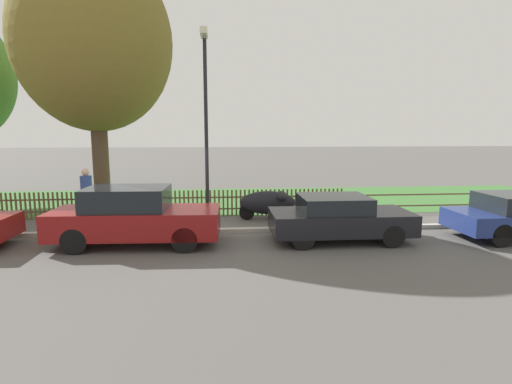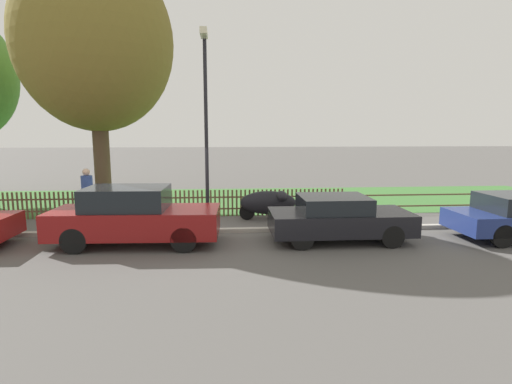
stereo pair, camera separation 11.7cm
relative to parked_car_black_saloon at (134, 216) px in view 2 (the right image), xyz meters
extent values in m
plane|color=#565451|center=(0.61, 1.00, -0.78)|extent=(120.00, 120.00, 0.00)
cube|color=#B2ADA3|center=(0.61, 1.10, -0.72)|extent=(34.34, 0.20, 0.12)
cube|color=#3D7033|center=(0.61, 6.69, -0.78)|extent=(34.34, 6.60, 0.01)
cube|color=brown|center=(0.61, 3.42, -0.52)|extent=(34.34, 0.03, 0.05)
cube|color=brown|center=(0.61, 3.42, -0.10)|extent=(34.34, 0.03, 0.05)
cube|color=brown|center=(-5.11, 3.40, -0.31)|extent=(0.06, 0.03, 0.94)
cube|color=brown|center=(-4.96, 3.40, -0.31)|extent=(0.06, 0.03, 0.94)
cube|color=brown|center=(-4.80, 3.40, -0.31)|extent=(0.06, 0.03, 0.94)
cube|color=brown|center=(-4.65, 3.40, -0.31)|extent=(0.06, 0.03, 0.94)
cube|color=brown|center=(-4.50, 3.40, -0.31)|extent=(0.06, 0.03, 0.94)
cube|color=brown|center=(-4.35, 3.40, -0.31)|extent=(0.06, 0.03, 0.94)
cube|color=brown|center=(-4.19, 3.40, -0.31)|extent=(0.06, 0.03, 0.94)
cube|color=brown|center=(-4.04, 3.40, -0.31)|extent=(0.06, 0.03, 0.94)
cube|color=brown|center=(-3.89, 3.40, -0.31)|extent=(0.06, 0.03, 0.94)
cube|color=brown|center=(-3.74, 3.40, -0.31)|extent=(0.06, 0.03, 0.94)
cube|color=brown|center=(-3.58, 3.40, -0.31)|extent=(0.06, 0.03, 0.94)
cube|color=brown|center=(-3.43, 3.40, -0.31)|extent=(0.06, 0.03, 0.94)
cube|color=brown|center=(-3.28, 3.40, -0.31)|extent=(0.06, 0.03, 0.94)
cube|color=brown|center=(-3.13, 3.40, -0.31)|extent=(0.06, 0.03, 0.94)
cube|color=brown|center=(-2.97, 3.40, -0.31)|extent=(0.06, 0.03, 0.94)
cube|color=brown|center=(-2.82, 3.40, -0.31)|extent=(0.06, 0.03, 0.94)
cube|color=brown|center=(-2.67, 3.40, -0.31)|extent=(0.06, 0.03, 0.94)
cube|color=brown|center=(-2.52, 3.40, -0.31)|extent=(0.06, 0.03, 0.94)
cube|color=brown|center=(-2.36, 3.40, -0.31)|extent=(0.06, 0.03, 0.94)
cube|color=brown|center=(-2.21, 3.40, -0.31)|extent=(0.06, 0.03, 0.94)
cube|color=brown|center=(-2.06, 3.40, -0.31)|extent=(0.06, 0.03, 0.94)
cube|color=brown|center=(-1.91, 3.40, -0.31)|extent=(0.06, 0.03, 0.94)
cube|color=brown|center=(-1.75, 3.40, -0.31)|extent=(0.06, 0.03, 0.94)
cube|color=brown|center=(-1.60, 3.40, -0.31)|extent=(0.06, 0.03, 0.94)
cube|color=brown|center=(-1.45, 3.40, -0.31)|extent=(0.06, 0.03, 0.94)
cube|color=brown|center=(-1.30, 3.40, -0.31)|extent=(0.06, 0.03, 0.94)
cube|color=brown|center=(-1.14, 3.40, -0.31)|extent=(0.06, 0.03, 0.94)
cube|color=brown|center=(-0.99, 3.40, -0.31)|extent=(0.06, 0.03, 0.94)
cube|color=brown|center=(-0.84, 3.40, -0.31)|extent=(0.06, 0.03, 0.94)
cube|color=brown|center=(-0.69, 3.40, -0.31)|extent=(0.06, 0.03, 0.94)
cube|color=brown|center=(-0.53, 3.40, -0.31)|extent=(0.06, 0.03, 0.94)
cube|color=brown|center=(-0.38, 3.40, -0.31)|extent=(0.06, 0.03, 0.94)
cube|color=brown|center=(-0.23, 3.40, -0.31)|extent=(0.06, 0.03, 0.94)
cube|color=brown|center=(-0.08, 3.40, -0.31)|extent=(0.06, 0.03, 0.94)
cube|color=brown|center=(0.08, 3.40, -0.31)|extent=(0.06, 0.03, 0.94)
cube|color=brown|center=(0.23, 3.40, -0.31)|extent=(0.06, 0.03, 0.94)
cube|color=brown|center=(0.38, 3.40, -0.31)|extent=(0.06, 0.03, 0.94)
cube|color=brown|center=(0.53, 3.40, -0.31)|extent=(0.06, 0.03, 0.94)
cube|color=brown|center=(0.69, 3.40, -0.31)|extent=(0.06, 0.03, 0.94)
cube|color=brown|center=(0.84, 3.40, -0.31)|extent=(0.06, 0.03, 0.94)
cube|color=brown|center=(0.99, 3.40, -0.31)|extent=(0.06, 0.03, 0.94)
cube|color=brown|center=(1.14, 3.40, -0.31)|extent=(0.06, 0.03, 0.94)
cube|color=brown|center=(1.30, 3.40, -0.31)|extent=(0.06, 0.03, 0.94)
cube|color=brown|center=(1.45, 3.40, -0.31)|extent=(0.06, 0.03, 0.94)
cube|color=brown|center=(1.60, 3.40, -0.31)|extent=(0.06, 0.03, 0.94)
cube|color=brown|center=(1.75, 3.40, -0.31)|extent=(0.06, 0.03, 0.94)
cube|color=brown|center=(1.91, 3.40, -0.31)|extent=(0.06, 0.03, 0.94)
cube|color=brown|center=(2.06, 3.40, -0.31)|extent=(0.06, 0.03, 0.94)
cube|color=brown|center=(2.21, 3.40, -0.31)|extent=(0.06, 0.03, 0.94)
cube|color=brown|center=(2.36, 3.40, -0.31)|extent=(0.06, 0.03, 0.94)
cube|color=brown|center=(2.52, 3.40, -0.31)|extent=(0.06, 0.03, 0.94)
cube|color=brown|center=(2.67, 3.40, -0.31)|extent=(0.06, 0.03, 0.94)
cube|color=brown|center=(2.82, 3.40, -0.31)|extent=(0.06, 0.03, 0.94)
cube|color=brown|center=(2.97, 3.40, -0.31)|extent=(0.06, 0.03, 0.94)
cube|color=brown|center=(3.13, 3.40, -0.31)|extent=(0.06, 0.03, 0.94)
cube|color=brown|center=(3.28, 3.40, -0.31)|extent=(0.06, 0.03, 0.94)
cube|color=brown|center=(3.43, 3.40, -0.31)|extent=(0.06, 0.03, 0.94)
cube|color=brown|center=(3.58, 3.40, -0.31)|extent=(0.06, 0.03, 0.94)
cube|color=brown|center=(3.74, 3.40, -0.31)|extent=(0.06, 0.03, 0.94)
cube|color=brown|center=(3.89, 3.40, -0.31)|extent=(0.06, 0.03, 0.94)
cube|color=brown|center=(4.04, 3.40, -0.31)|extent=(0.06, 0.03, 0.94)
cube|color=brown|center=(4.19, 3.40, -0.31)|extent=(0.06, 0.03, 0.94)
cube|color=brown|center=(4.35, 3.40, -0.31)|extent=(0.06, 0.03, 0.94)
cube|color=brown|center=(4.50, 3.40, -0.31)|extent=(0.06, 0.03, 0.94)
cube|color=brown|center=(4.65, 3.40, -0.31)|extent=(0.06, 0.03, 0.94)
cube|color=brown|center=(4.80, 3.40, -0.31)|extent=(0.06, 0.03, 0.94)
cube|color=brown|center=(4.96, 3.40, -0.31)|extent=(0.06, 0.03, 0.94)
cube|color=brown|center=(5.11, 3.40, -0.31)|extent=(0.06, 0.03, 0.94)
cube|color=brown|center=(5.26, 3.40, -0.31)|extent=(0.06, 0.03, 0.94)
cube|color=brown|center=(5.41, 3.40, -0.31)|extent=(0.06, 0.03, 0.94)
cube|color=brown|center=(5.57, 3.40, -0.31)|extent=(0.06, 0.03, 0.94)
cube|color=brown|center=(5.72, 3.40, -0.31)|extent=(0.06, 0.03, 0.94)
cube|color=brown|center=(5.87, 3.40, -0.31)|extent=(0.06, 0.03, 0.94)
cube|color=brown|center=(6.02, 3.40, -0.31)|extent=(0.06, 0.03, 0.94)
cube|color=brown|center=(6.18, 3.40, -0.31)|extent=(0.06, 0.03, 0.94)
cube|color=brown|center=(6.33, 3.40, -0.31)|extent=(0.06, 0.03, 0.94)
cube|color=brown|center=(6.48, 3.40, -0.31)|extent=(0.06, 0.03, 0.94)
cube|color=brown|center=(6.63, 3.40, -0.31)|extent=(0.06, 0.03, 0.94)
cube|color=maroon|center=(0.06, 0.00, -0.15)|extent=(4.42, 1.83, 0.70)
cube|color=black|center=(-0.16, 0.01, 0.49)|extent=(2.15, 1.58, 0.58)
cylinder|color=black|center=(1.44, 0.71, -0.45)|extent=(0.66, 0.16, 0.65)
cylinder|color=black|center=(1.38, -0.81, -0.45)|extent=(0.66, 0.16, 0.65)
cylinder|color=black|center=(-1.26, 0.81, -0.45)|extent=(0.66, 0.16, 0.65)
cylinder|color=black|center=(-1.32, -0.71, -0.45)|extent=(0.66, 0.16, 0.65)
cube|color=black|center=(5.56, -0.05, -0.24)|extent=(3.82, 1.72, 0.58)
cube|color=black|center=(5.37, -0.05, 0.26)|extent=(1.84, 1.54, 0.43)
cylinder|color=black|center=(6.74, 0.72, -0.48)|extent=(0.60, 0.14, 0.60)
cylinder|color=black|center=(6.74, -0.84, -0.48)|extent=(0.60, 0.14, 0.60)
cylinder|color=black|center=(4.38, 0.73, -0.48)|extent=(0.60, 0.14, 0.60)
cylinder|color=black|center=(4.37, -0.83, -0.48)|extent=(0.60, 0.14, 0.60)
cylinder|color=black|center=(9.55, 0.54, -0.47)|extent=(0.62, 0.16, 0.62)
cylinder|color=black|center=(9.59, -1.03, -0.47)|extent=(0.62, 0.16, 0.62)
cylinder|color=black|center=(4.58, 2.66, -0.52)|extent=(0.53, 0.14, 0.52)
cylinder|color=black|center=(3.15, 2.77, -0.52)|extent=(0.53, 0.14, 0.52)
ellipsoid|color=black|center=(3.87, 2.71, -0.19)|extent=(1.94, 0.77, 0.79)
ellipsoid|color=black|center=(4.32, 2.68, 0.03)|extent=(0.50, 0.81, 0.36)
cylinder|color=brown|center=(-2.19, 4.83, 1.42)|extent=(0.59, 0.59, 4.41)
ellipsoid|color=olive|center=(-2.19, 4.83, 5.38)|extent=(5.54, 5.54, 6.38)
cylinder|color=black|center=(-2.02, 2.91, -0.35)|extent=(0.16, 0.16, 0.87)
cylinder|color=black|center=(-2.20, 2.73, -0.35)|extent=(0.16, 0.16, 0.87)
cylinder|color=#334C93|center=(-2.11, 2.82, 0.43)|extent=(0.51, 0.51, 0.69)
sphere|color=beige|center=(-2.11, 2.82, 0.89)|extent=(0.23, 0.23, 0.23)
cylinder|color=black|center=(1.87, 1.77, 2.05)|extent=(0.11, 0.11, 5.67)
cube|color=beige|center=(1.87, 1.42, 4.99)|extent=(0.20, 0.76, 0.18)
camera|label=1|loc=(2.32, -10.54, 2.26)|focal=28.00mm
camera|label=2|loc=(2.44, -10.55, 2.26)|focal=28.00mm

